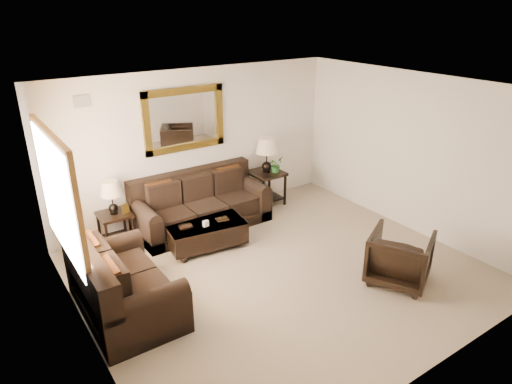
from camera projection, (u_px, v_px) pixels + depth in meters
room at (282, 188)px, 6.30m from camera, size 5.51×5.01×2.71m
window at (60, 197)px, 5.50m from camera, size 0.07×1.96×1.66m
mirror at (185, 119)px, 7.85m from camera, size 1.50×0.06×1.10m
air_vent at (82, 101)px, 6.81m from camera, size 0.25×0.02×0.18m
sofa at (200, 207)px, 8.11m from camera, size 2.34×1.01×0.96m
loveseat at (120, 288)px, 5.79m from camera, size 1.05×1.76×0.99m
end_table_left at (113, 204)px, 7.32m from camera, size 0.51×0.51×1.12m
end_table_right at (267, 161)px, 8.79m from camera, size 0.61×0.61×1.35m
coffee_table at (206, 232)px, 7.41m from camera, size 1.34×0.84×0.53m
armchair at (400, 255)px, 6.44m from camera, size 1.05×1.07×0.84m
potted_plant at (276, 166)px, 8.81m from camera, size 0.37×0.38×0.24m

